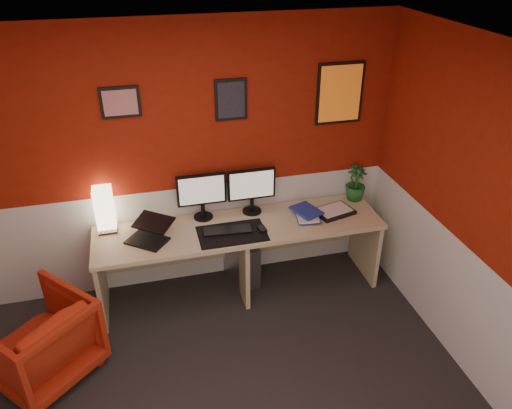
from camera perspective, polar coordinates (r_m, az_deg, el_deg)
name	(u,v)px	position (r m, az deg, el deg)	size (l,w,h in m)	color
ceiling	(195,73)	(2.39, -7.03, 14.76)	(4.00, 3.50, 0.01)	white
wall_back	(175,164)	(4.46, -9.26, 4.65)	(4.00, 0.01, 2.50)	maroon
wall_right	(500,239)	(3.74, 26.31, -3.56)	(0.01, 3.50, 2.50)	maroon
wainscot_back	(182,235)	(4.82, -8.55, -3.48)	(4.00, 0.01, 1.00)	silver
wainscot_right	(475,322)	(4.16, 23.94, -12.28)	(0.01, 3.50, 1.00)	silver
desk	(241,259)	(4.67, -1.78, -6.28)	(2.60, 0.65, 0.73)	tan
shoji_lamp	(105,211)	(4.50, -17.02, -0.70)	(0.16, 0.16, 0.40)	#FFE5B2
laptop	(146,231)	(4.30, -12.57, -2.97)	(0.33, 0.23, 0.22)	black
monitor_left	(202,190)	(4.48, -6.27, 1.69)	(0.45, 0.06, 0.58)	black
monitor_right	(252,184)	(4.55, -0.48, 2.33)	(0.45, 0.06, 0.58)	black
desk_mat	(232,234)	(4.36, -2.78, -3.36)	(0.60, 0.38, 0.01)	black
keyboard	(227,230)	(4.39, -3.31, -2.99)	(0.42, 0.14, 0.02)	black
mouse	(262,229)	(4.38, 0.73, -2.86)	(0.06, 0.10, 0.03)	black
book_bottom	(296,217)	(4.60, 4.66, -1.42)	(0.21, 0.28, 0.03)	#203196
book_middle	(297,216)	(4.56, 4.71, -1.33)	(0.19, 0.26, 0.02)	silver
book_top	(298,214)	(4.54, 4.81, -1.11)	(0.21, 0.28, 0.03)	#203196
zen_tray	(334,211)	(4.72, 8.97, -0.80)	(0.35, 0.25, 0.03)	black
potted_plant	(356,183)	(4.92, 11.42, 2.45)	(0.20, 0.20, 0.36)	#19591E
pc_tower	(241,260)	(4.89, -1.73, -6.46)	(0.20, 0.45, 0.45)	#99999E
armchair	(38,340)	(4.26, -23.80, -14.12)	(0.72, 0.74, 0.67)	#AF2A14
art_left	(120,102)	(4.23, -15.38, 11.29)	(0.32, 0.02, 0.26)	red
art_center	(231,100)	(4.32, -2.90, 11.98)	(0.28, 0.02, 0.36)	black
art_right	(340,93)	(4.61, 9.64, 12.52)	(0.44, 0.02, 0.56)	orange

